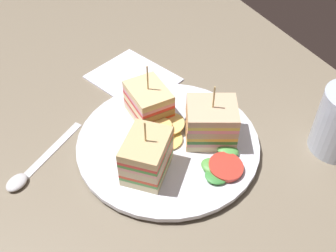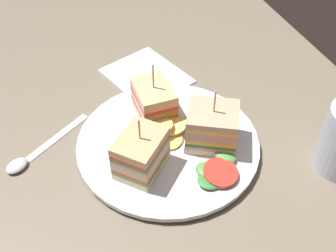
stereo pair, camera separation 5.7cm
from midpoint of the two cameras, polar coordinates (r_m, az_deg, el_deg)
ground_plane at (r=61.03cm, az=2.69°, el=-3.62°), size 117.73×71.16×1.80cm
plate at (r=59.78cm, az=2.74°, el=-2.54°), size 26.52×26.52×1.31cm
sandwich_wedge_0 at (r=53.81cm, az=-0.72°, el=-3.98°), size 8.66×8.67×9.01cm
sandwich_wedge_1 at (r=57.91cm, az=8.94°, el=-0.24°), size 8.70×9.08×9.39cm
sandwich_wedge_2 at (r=61.70cm, az=0.78°, el=3.39°), size 7.05×5.24×9.30cm
chip_pile at (r=59.71cm, az=2.46°, el=-0.59°), size 7.52×7.80×2.25cm
salad_garnish at (r=55.75cm, az=9.73°, el=-6.20°), size 6.77×7.42×1.43cm
spoon at (r=60.96cm, az=-16.12°, el=-4.19°), size 9.72×13.58×1.00cm
napkin at (r=72.61cm, az=-0.76°, el=6.99°), size 16.83×15.42×0.50cm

